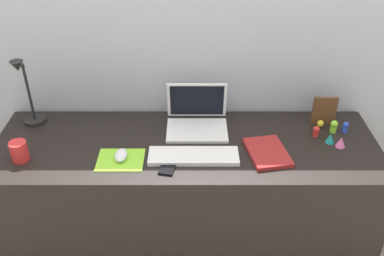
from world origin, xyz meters
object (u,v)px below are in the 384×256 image
at_px(notebook_pad, 269,153).
at_px(toy_figurine_red, 318,131).
at_px(cell_phone, 170,166).
at_px(toy_figurine_teal, 332,139).
at_px(desk_lamp, 29,94).
at_px(toy_figurine_yellow, 322,124).
at_px(coffee_mug, 21,151).
at_px(picture_frame, 326,111).
at_px(mouse, 122,155).
at_px(laptop, 199,117).
at_px(toy_figurine_lime, 336,126).
at_px(toy_figurine_blue, 347,127).
at_px(keyboard, 195,156).
at_px(toy_figurine_pink, 343,142).

distance_m(notebook_pad, toy_figurine_red, 0.30).
relative_size(cell_phone, toy_figurine_teal, 2.73).
relative_size(cell_phone, notebook_pad, 0.53).
bearing_deg(desk_lamp, cell_phone, -26.58).
height_order(cell_phone, toy_figurine_yellow, toy_figurine_yellow).
xyz_separation_m(coffee_mug, toy_figurine_red, (1.38, 0.19, -0.02)).
bearing_deg(picture_frame, cell_phone, -154.81).
bearing_deg(mouse, picture_frame, 17.15).
relative_size(laptop, picture_frame, 2.00).
xyz_separation_m(toy_figurine_lime, toy_figurine_blue, (0.06, -0.00, -0.00)).
bearing_deg(toy_figurine_red, toy_figurine_yellow, 62.31).
distance_m(keyboard, mouse, 0.33).
xyz_separation_m(coffee_mug, toy_figurine_teal, (1.43, 0.14, -0.02)).
height_order(coffee_mug, toy_figurine_pink, coffee_mug).
xyz_separation_m(cell_phone, notebook_pad, (0.45, 0.09, 0.01)).
bearing_deg(coffee_mug, toy_figurine_teal, 5.44).
relative_size(notebook_pad, toy_figurine_teal, 5.11).
xyz_separation_m(picture_frame, toy_figurine_pink, (0.03, -0.21, -0.05)).
relative_size(picture_frame, coffee_mug, 1.61).
xyz_separation_m(toy_figurine_red, toy_figurine_yellow, (0.04, 0.08, -0.01)).
xyz_separation_m(laptop, keyboard, (-0.02, -0.27, -0.04)).
relative_size(laptop, toy_figurine_blue, 5.27).
bearing_deg(laptop, cell_phone, -111.05).
distance_m(coffee_mug, toy_figurine_blue, 1.55).
bearing_deg(toy_figurine_red, coffee_mug, -172.07).
bearing_deg(toy_figurine_pink, mouse, -174.47).
relative_size(picture_frame, toy_figurine_yellow, 4.08).
distance_m(mouse, toy_figurine_lime, 1.05).
height_order(toy_figurine_red, toy_figurine_teal, toy_figurine_red).
xyz_separation_m(toy_figurine_teal, toy_figurine_blue, (0.10, 0.09, 0.01)).
bearing_deg(toy_figurine_blue, toy_figurine_red, -167.08).
relative_size(coffee_mug, toy_figurine_lime, 1.45).
relative_size(desk_lamp, picture_frame, 2.45).
distance_m(toy_figurine_red, toy_figurine_yellow, 0.09).
bearing_deg(mouse, notebook_pad, 3.16).
xyz_separation_m(mouse, cell_phone, (0.22, -0.06, -0.02)).
height_order(coffee_mug, toy_figurine_red, coffee_mug).
xyz_separation_m(laptop, toy_figurine_lime, (0.68, -0.06, -0.02)).
bearing_deg(mouse, toy_figurine_blue, 11.68).
xyz_separation_m(cell_phone, desk_lamp, (-0.70, 0.35, 0.17)).
relative_size(toy_figurine_pink, toy_figurine_red, 0.92).
bearing_deg(toy_figurine_red, cell_phone, -160.89).
bearing_deg(cell_phone, keyboard, 41.77).
bearing_deg(toy_figurine_yellow, toy_figurine_red, -117.69).
bearing_deg(notebook_pad, laptop, 132.55).
height_order(keyboard, toy_figurine_red, toy_figurine_red).
height_order(toy_figurine_teal, toy_figurine_yellow, toy_figurine_teal).
relative_size(coffee_mug, toy_figurine_blue, 1.64).
bearing_deg(laptop, toy_figurine_pink, -14.89).
bearing_deg(notebook_pad, desk_lamp, 156.88).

